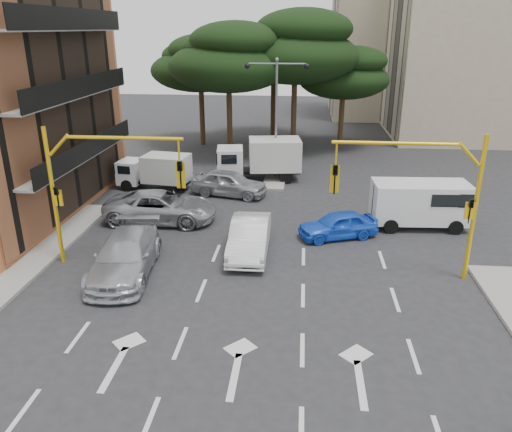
% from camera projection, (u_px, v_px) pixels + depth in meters
% --- Properties ---
extents(ground, '(120.00, 120.00, 0.00)m').
position_uv_depth(ground, '(252.00, 293.00, 19.48)').
color(ground, '#28282B').
rests_on(ground, ground).
extents(median_strip, '(1.40, 6.00, 0.15)m').
position_uv_depth(median_strip, '(275.00, 177.00, 34.35)').
color(median_strip, gray).
rests_on(median_strip, ground).
extents(apartment_beige_near, '(20.20, 12.15, 18.70)m').
position_uv_depth(apartment_beige_near, '(512.00, 32.00, 44.20)').
color(apartment_beige_near, tan).
rests_on(apartment_beige_near, ground).
extents(apartment_beige_far, '(16.20, 12.15, 16.70)m').
position_uv_depth(apartment_beige_far, '(405.00, 40.00, 56.34)').
color(apartment_beige_far, tan).
rests_on(apartment_beige_far, ground).
extents(pine_left_near, '(9.15, 9.15, 10.23)m').
position_uv_depth(pine_left_near, '(229.00, 57.00, 37.57)').
color(pine_left_near, '#382616').
rests_on(pine_left_near, ground).
extents(pine_center, '(9.98, 9.98, 11.16)m').
position_uv_depth(pine_center, '(296.00, 47.00, 38.74)').
color(pine_center, '#382616').
rests_on(pine_center, ground).
extents(pine_left_far, '(8.32, 8.32, 9.30)m').
position_uv_depth(pine_left_far, '(201.00, 63.00, 41.80)').
color(pine_left_far, '#382616').
rests_on(pine_left_far, ground).
extents(pine_right, '(7.49, 7.49, 8.37)m').
position_uv_depth(pine_right, '(345.00, 73.00, 40.99)').
color(pine_right, '#382616').
rests_on(pine_right, ground).
extents(pine_back, '(9.15, 9.15, 10.23)m').
position_uv_depth(pine_back, '(274.00, 53.00, 43.82)').
color(pine_back, '#382616').
rests_on(pine_back, ground).
extents(signal_mast_right, '(5.79, 0.37, 6.00)m').
position_uv_depth(signal_mast_right, '(431.00, 188.00, 19.36)').
color(signal_mast_right, yellow).
rests_on(signal_mast_right, ground).
extents(signal_mast_left, '(5.79, 0.37, 6.00)m').
position_uv_depth(signal_mast_left, '(92.00, 178.00, 20.55)').
color(signal_mast_left, yellow).
rests_on(signal_mast_left, ground).
extents(street_lamp_center, '(4.16, 0.36, 7.77)m').
position_uv_depth(street_lamp_center, '(276.00, 98.00, 32.45)').
color(street_lamp_center, slate).
rests_on(street_lamp_center, median_strip).
extents(car_white_hatch, '(1.73, 4.84, 1.59)m').
position_uv_depth(car_white_hatch, '(250.00, 237.00, 22.68)').
color(car_white_hatch, white).
rests_on(car_white_hatch, ground).
extents(car_blue_compact, '(4.17, 2.80, 1.32)m').
position_uv_depth(car_blue_compact, '(338.00, 225.00, 24.41)').
color(car_blue_compact, blue).
rests_on(car_blue_compact, ground).
extents(car_silver_wagon, '(2.81, 5.86, 1.65)m').
position_uv_depth(car_silver_wagon, '(125.00, 256.00, 20.73)').
color(car_silver_wagon, '#B0B3B9').
rests_on(car_silver_wagon, ground).
extents(car_silver_cross_a, '(5.86, 2.72, 1.62)m').
position_uv_depth(car_silver_cross_a, '(161.00, 207.00, 26.39)').
color(car_silver_cross_a, '#A2A5AA').
rests_on(car_silver_cross_a, ground).
extents(car_silver_cross_b, '(4.94, 2.88, 1.58)m').
position_uv_depth(car_silver_cross_b, '(229.00, 183.00, 30.51)').
color(car_silver_cross_b, '#A8ACB0').
rests_on(car_silver_cross_b, ground).
extents(van_white, '(4.91, 2.42, 2.40)m').
position_uv_depth(van_white, '(420.00, 204.00, 25.60)').
color(van_white, white).
rests_on(van_white, ground).
extents(box_truck_a, '(4.83, 2.56, 2.26)m').
position_uv_depth(box_truck_a, '(155.00, 172.00, 31.59)').
color(box_truck_a, white).
rests_on(box_truck_a, ground).
extents(box_truck_b, '(5.91, 3.10, 2.78)m').
position_uv_depth(box_truck_b, '(260.00, 160.00, 33.51)').
color(box_truck_b, white).
rests_on(box_truck_b, ground).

